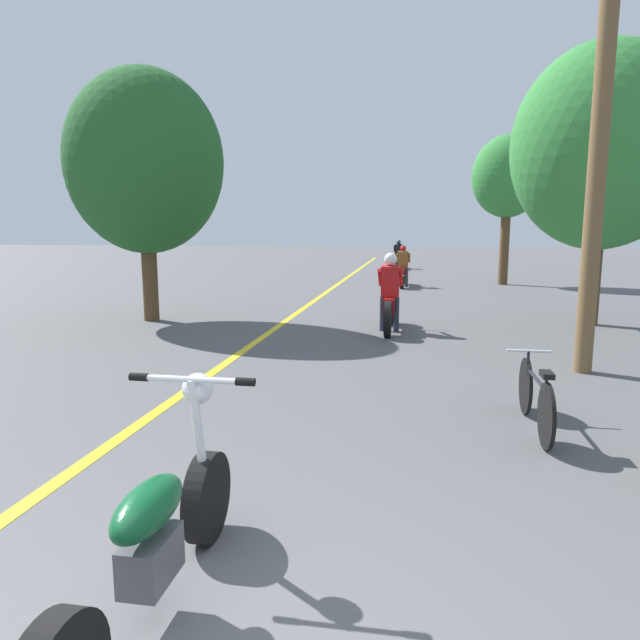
{
  "coord_description": "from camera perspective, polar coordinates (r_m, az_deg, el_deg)",
  "views": [
    {
      "loc": [
        1.01,
        -1.62,
        1.95
      ],
      "look_at": [
        -0.08,
        4.8,
        0.9
      ],
      "focal_mm": 32.0,
      "sensor_mm": 36.0,
      "label": 1
    }
  ],
  "objects": [
    {
      "name": "motorcycle_rider_far",
      "position": [
        28.21,
        7.84,
        6.17
      ],
      "size": [
        0.5,
        2.11,
        1.39
      ],
      "color": "black",
      "rests_on": "ground"
    },
    {
      "name": "motorcycle_rider_lead",
      "position": [
        10.98,
        6.99,
        1.84
      ],
      "size": [
        0.5,
        2.05,
        1.5
      ],
      "color": "black",
      "rests_on": "ground"
    },
    {
      "name": "lane_stripe_center",
      "position": [
        14.8,
        -1.06,
        1.6
      ],
      "size": [
        0.14,
        48.0,
        0.01
      ],
      "primitive_type": "cube",
      "color": "yellow",
      "rests_on": "ground"
    },
    {
      "name": "utility_pole",
      "position": [
        8.6,
        26.44,
        19.62
      ],
      "size": [
        1.1,
        0.24,
        7.1
      ],
      "color": "brown",
      "rests_on": "ground"
    },
    {
      "name": "bicycle_parked",
      "position": [
        5.96,
        20.74,
        -7.23
      ],
      "size": [
        0.44,
        1.6,
        0.7
      ],
      "color": "black",
      "rests_on": "ground"
    },
    {
      "name": "motorcycle_foreground",
      "position": [
        3.17,
        -16.2,
        -20.17
      ],
      "size": [
        0.75,
        2.1,
        1.11
      ],
      "color": "black",
      "rests_on": "ground"
    },
    {
      "name": "roadside_tree_right_far",
      "position": [
        21.04,
        18.27,
        13.37
      ],
      "size": [
        2.42,
        2.18,
        5.1
      ],
      "color": "#513A23",
      "rests_on": "ground"
    },
    {
      "name": "roadside_tree_right_near",
      "position": [
        12.87,
        26.39,
        15.18
      ],
      "size": [
        3.47,
        3.12,
        5.51
      ],
      "color": "#513A23",
      "rests_on": "ground"
    },
    {
      "name": "motorcycle_rider_mid",
      "position": [
        19.52,
        8.27,
        4.86
      ],
      "size": [
        0.5,
        2.13,
        1.39
      ],
      "color": "black",
      "rests_on": "ground"
    },
    {
      "name": "roadside_tree_left",
      "position": [
        12.66,
        -17.14,
        14.81
      ],
      "size": [
        3.25,
        2.93,
        5.17
      ],
      "color": "#513A23",
      "rests_on": "ground"
    }
  ]
}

